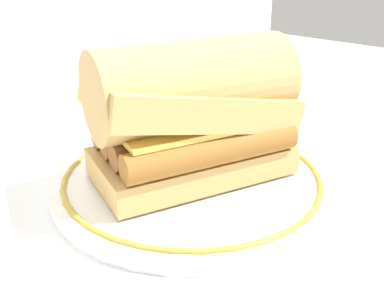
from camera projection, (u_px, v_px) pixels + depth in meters
The scene contains 4 objects.
ground_plane at pixel (194, 171), 0.48m from camera, with size 1.50×1.50×0.00m, color silver.
plate at pixel (192, 179), 0.44m from camera, with size 0.27×0.27×0.01m.
sausage_sandwich at pixel (192, 111), 0.42m from camera, with size 0.21×0.16×0.13m.
butter_knife at pixel (157, 114), 0.62m from camera, with size 0.02×0.16×0.01m.
Camera 1 is at (-0.32, -0.28, 0.22)m, focal length 42.77 mm.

